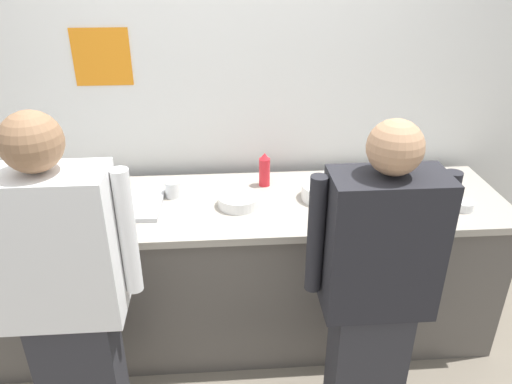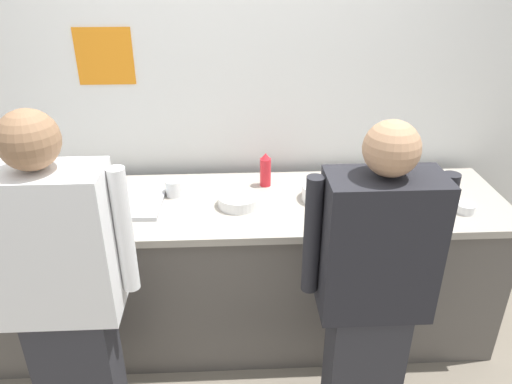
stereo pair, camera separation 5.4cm
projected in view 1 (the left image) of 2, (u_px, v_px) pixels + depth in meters
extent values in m
plane|color=slate|center=(236.00, 378.00, 2.75)|extent=(9.00, 9.00, 0.00)
cube|color=white|center=(226.00, 83.00, 2.90)|extent=(4.77, 0.10, 2.86)
cube|color=orange|center=(102.00, 57.00, 2.73)|extent=(0.32, 0.01, 0.32)
cube|color=#56514C|center=(233.00, 272.00, 2.91)|extent=(2.98, 0.69, 0.86)
cube|color=#A8A093|center=(231.00, 205.00, 2.70)|extent=(3.04, 0.76, 0.04)
cube|color=#2D2D33|center=(85.00, 383.00, 2.21)|extent=(0.34, 0.20, 0.81)
cube|color=white|center=(55.00, 248.00, 1.88)|extent=(0.47, 0.24, 0.64)
cylinder|color=white|center=(128.00, 233.00, 1.92)|extent=(0.07, 0.07, 0.54)
sphere|color=#8C6647|center=(31.00, 142.00, 1.68)|extent=(0.22, 0.22, 0.22)
cube|color=#2D2D33|center=(364.00, 371.00, 2.29)|extent=(0.33, 0.20, 0.78)
cube|color=#232328|center=(382.00, 245.00, 1.97)|extent=(0.46, 0.24, 0.62)
cylinder|color=#232328|center=(316.00, 235.00, 1.98)|extent=(0.07, 0.07, 0.53)
cylinder|color=#232328|center=(443.00, 230.00, 2.01)|extent=(0.07, 0.07, 0.53)
sphere|color=tan|center=(395.00, 147.00, 1.78)|extent=(0.21, 0.21, 0.21)
cylinder|color=white|center=(322.00, 197.00, 2.73)|extent=(0.24, 0.24, 0.01)
cylinder|color=white|center=(323.00, 195.00, 2.73)|extent=(0.24, 0.24, 0.01)
cylinder|color=white|center=(323.00, 193.00, 2.72)|extent=(0.24, 0.24, 0.01)
cylinder|color=white|center=(323.00, 191.00, 2.71)|extent=(0.24, 0.24, 0.01)
cylinder|color=white|center=(323.00, 190.00, 2.71)|extent=(0.24, 0.24, 0.01)
cylinder|color=white|center=(323.00, 188.00, 2.70)|extent=(0.24, 0.24, 0.01)
cylinder|color=white|center=(323.00, 186.00, 2.70)|extent=(0.24, 0.24, 0.01)
cylinder|color=white|center=(239.00, 204.00, 2.66)|extent=(0.22, 0.22, 0.01)
cylinder|color=white|center=(239.00, 203.00, 2.65)|extent=(0.22, 0.22, 0.01)
cylinder|color=white|center=(239.00, 201.00, 2.64)|extent=(0.22, 0.22, 0.01)
cylinder|color=white|center=(239.00, 199.00, 2.64)|extent=(0.22, 0.22, 0.01)
cylinder|color=white|center=(239.00, 197.00, 2.63)|extent=(0.22, 0.22, 0.01)
cylinder|color=#B7BABF|center=(14.00, 206.00, 2.51)|extent=(0.30, 0.30, 0.13)
cube|color=#B7BABF|center=(117.00, 206.00, 2.63)|extent=(0.49, 0.35, 0.02)
cylinder|color=red|center=(264.00, 172.00, 2.84)|extent=(0.06, 0.06, 0.17)
cone|color=red|center=(265.00, 156.00, 2.80)|extent=(0.05, 0.05, 0.04)
cylinder|color=white|center=(28.00, 190.00, 2.77)|extent=(0.09, 0.09, 0.04)
cylinder|color=#5B932D|center=(28.00, 188.00, 2.76)|extent=(0.07, 0.07, 0.01)
cylinder|color=white|center=(327.00, 214.00, 2.53)|extent=(0.10, 0.10, 0.04)
cylinder|color=orange|center=(327.00, 211.00, 2.53)|extent=(0.08, 0.08, 0.01)
cylinder|color=white|center=(464.00, 206.00, 2.61)|extent=(0.10, 0.10, 0.05)
cylinder|color=#5B932D|center=(465.00, 203.00, 2.60)|extent=(0.08, 0.08, 0.01)
cylinder|color=white|center=(420.00, 197.00, 2.70)|extent=(0.08, 0.08, 0.04)
cylinder|color=gold|center=(421.00, 195.00, 2.70)|extent=(0.07, 0.07, 0.01)
cylinder|color=white|center=(173.00, 189.00, 2.73)|extent=(0.09, 0.09, 0.09)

